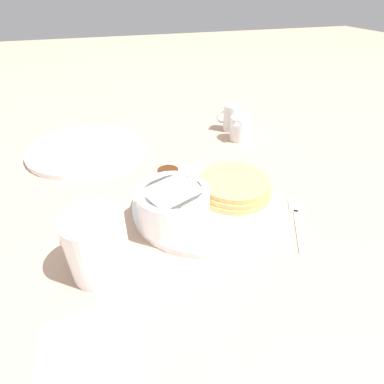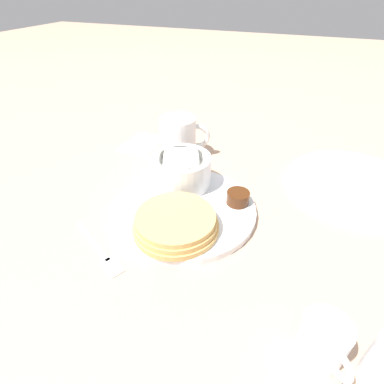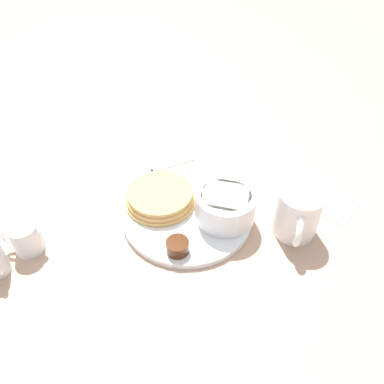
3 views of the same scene
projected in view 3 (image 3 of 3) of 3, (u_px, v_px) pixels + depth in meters
The scene contains 10 objects.
ground_plane at pixel (187, 216), 0.71m from camera, with size 4.00×4.00×0.00m, color tan.
plate at pixel (187, 214), 0.70m from camera, with size 0.24×0.24×0.01m.
pancake_stack at pixel (160, 197), 0.71m from camera, with size 0.13×0.13×0.03m.
bowl at pixel (225, 205), 0.67m from camera, with size 0.11×0.11×0.06m.
syrup_cup at pixel (177, 246), 0.62m from camera, with size 0.04×0.04×0.02m.
butter_ramekin at pixel (232, 217), 0.67m from camera, with size 0.05×0.05×0.04m.
coffee_mug at pixel (297, 214), 0.65m from camera, with size 0.08×0.10×0.09m.
creamer_pitcher_near at pixel (26, 238), 0.63m from camera, with size 0.06×0.05×0.06m.
fork at pixel (159, 168), 0.81m from camera, with size 0.08×0.12×0.00m.
napkin at pixel (327, 202), 0.73m from camera, with size 0.11×0.08×0.00m.
Camera 3 is at (0.30, -0.38, 0.52)m, focal length 35.00 mm.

